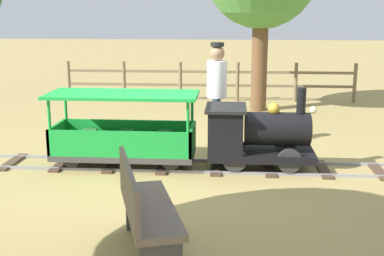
# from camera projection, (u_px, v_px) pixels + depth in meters

# --- Properties ---
(ground_plane) EXTENTS (60.00, 60.00, 0.00)m
(ground_plane) POSITION_uv_depth(u_px,v_px,m) (164.00, 167.00, 6.98)
(ground_plane) COLOR #A38C51
(track) EXTENTS (0.77, 5.70, 0.04)m
(track) POSITION_uv_depth(u_px,v_px,m) (190.00, 166.00, 6.95)
(track) COLOR gray
(track) RESTS_ON ground_plane
(locomotive) EXTENTS (0.73, 1.45, 1.07)m
(locomotive) POSITION_uv_depth(u_px,v_px,m) (254.00, 134.00, 6.78)
(locomotive) COLOR black
(locomotive) RESTS_ON ground_plane
(passenger_car) EXTENTS (0.83, 2.00, 0.97)m
(passenger_car) POSITION_uv_depth(u_px,v_px,m) (124.00, 136.00, 6.93)
(passenger_car) COLOR #3F3F3F
(passenger_car) RESTS_ON ground_plane
(conductor_person) EXTENTS (0.30, 0.30, 1.62)m
(conductor_person) POSITION_uv_depth(u_px,v_px,m) (217.00, 87.00, 7.68)
(conductor_person) COLOR #282D47
(conductor_person) RESTS_ON ground_plane
(park_bench) EXTENTS (1.36, 0.77, 0.82)m
(park_bench) POSITION_uv_depth(u_px,v_px,m) (144.00, 210.00, 4.39)
(park_bench) COLOR brown
(park_bench) RESTS_ON ground_plane
(fence_section) EXTENTS (0.08, 6.78, 0.90)m
(fence_section) POSITION_uv_depth(u_px,v_px,m) (209.00, 80.00, 11.95)
(fence_section) COLOR #756047
(fence_section) RESTS_ON ground_plane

